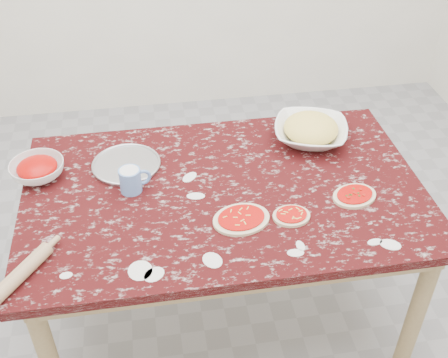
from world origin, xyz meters
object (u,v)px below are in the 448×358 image
at_px(worktable, 224,204).
at_px(pizza_tray, 126,165).
at_px(sauce_bowl, 38,170).
at_px(rolling_pin, 22,272).
at_px(cheese_bowl, 310,133).
at_px(flour_mug, 131,180).

xyz_separation_m(worktable, pizza_tray, (-0.38, 0.22, 0.09)).
relative_size(sauce_bowl, rolling_pin, 0.88).
relative_size(cheese_bowl, rolling_pin, 1.29).
distance_m(worktable, cheese_bowl, 0.54).
distance_m(sauce_bowl, rolling_pin, 0.56).
bearing_deg(cheese_bowl, sauce_bowl, -176.05).
relative_size(worktable, rolling_pin, 6.41).
distance_m(pizza_tray, rolling_pin, 0.67).
height_order(worktable, cheese_bowl, cheese_bowl).
relative_size(pizza_tray, cheese_bowl, 0.88).
xyz_separation_m(pizza_tray, sauce_bowl, (-0.36, -0.02, 0.03)).
distance_m(worktable, pizza_tray, 0.45).
xyz_separation_m(cheese_bowl, flour_mug, (-0.80, -0.23, 0.01)).
bearing_deg(rolling_pin, worktable, 25.69).
relative_size(flour_mug, rolling_pin, 0.51).
distance_m(cheese_bowl, rolling_pin, 1.34).
xyz_separation_m(worktable, rolling_pin, (-0.74, -0.35, 0.11)).
height_order(pizza_tray, flour_mug, flour_mug).
bearing_deg(cheese_bowl, rolling_pin, -151.51).
distance_m(flour_mug, rolling_pin, 0.55).
bearing_deg(flour_mug, sauce_bowl, 158.26).
bearing_deg(worktable, sauce_bowl, 164.76).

